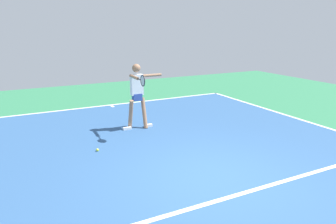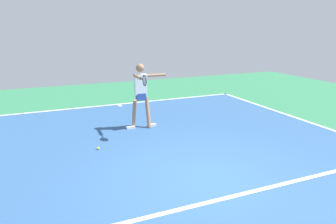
{
  "view_description": "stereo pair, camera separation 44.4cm",
  "coord_description": "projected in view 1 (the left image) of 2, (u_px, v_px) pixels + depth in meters",
  "views": [
    {
      "loc": [
        3.28,
        4.52,
        2.82
      ],
      "look_at": [
        0.06,
        -1.79,
        0.9
      ],
      "focal_mm": 33.8,
      "sensor_mm": 36.0,
      "label": 1
    },
    {
      "loc": [
        2.87,
        4.71,
        2.82
      ],
      "look_at": [
        0.06,
        -1.79,
        0.9
      ],
      "focal_mm": 33.8,
      "sensor_mm": 36.0,
      "label": 2
    }
  ],
  "objects": [
    {
      "name": "court_line_centre_mark",
      "position": [
        112.0,
        106.0,
        11.56
      ],
      "size": [
        0.1,
        0.3,
        0.01
      ],
      "primitive_type": "cube",
      "color": "white",
      "rests_on": "ground_plane"
    },
    {
      "name": "tennis_ball_near_service_line",
      "position": [
        98.0,
        150.0,
        7.38
      ],
      "size": [
        0.07,
        0.07,
        0.07
      ],
      "primitive_type": "sphere",
      "color": "#C6E53D",
      "rests_on": "ground_plane"
    },
    {
      "name": "court_surface",
      "position": [
        213.0,
        178.0,
        6.06
      ],
      "size": [
        9.58,
        13.31,
        0.0
      ],
      "primitive_type": "cube",
      "color": "#2D5484",
      "rests_on": "ground_plane"
    },
    {
      "name": "tennis_player",
      "position": [
        138.0,
        92.0,
        8.77
      ],
      "size": [
        1.18,
        1.24,
        1.85
      ],
      "rotation": [
        0.0,
        0.0,
        -0.03
      ],
      "color": "#9E7051",
      "rests_on": "ground_plane"
    },
    {
      "name": "court_line_baseline_near",
      "position": [
        111.0,
        105.0,
        11.73
      ],
      "size": [
        9.58,
        0.1,
        0.01
      ],
      "primitive_type": "cube",
      "color": "white",
      "rests_on": "ground_plane"
    },
    {
      "name": "ground_plane",
      "position": [
        213.0,
        179.0,
        6.06
      ],
      "size": [
        22.87,
        22.87,
        0.0
      ],
      "primitive_type": "plane",
      "color": "#2D754C"
    },
    {
      "name": "court_line_service",
      "position": [
        236.0,
        195.0,
        5.46
      ],
      "size": [
        7.18,
        0.1,
        0.01
      ],
      "primitive_type": "cube",
      "color": "white",
      "rests_on": "ground_plane"
    }
  ]
}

